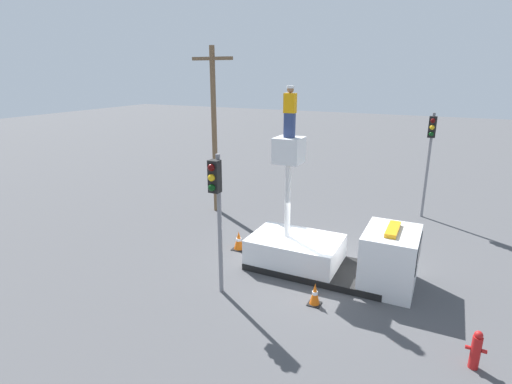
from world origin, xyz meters
The scene contains 9 objects.
ground_plane centered at (0.00, 0.00, 0.00)m, with size 120.00×120.00×0.00m, color #4C4C4F.
bucket_truck centered at (0.56, 0.00, 0.85)m, with size 5.91×2.33×4.86m.
worker centered at (-1.21, 0.00, 5.74)m, with size 0.40×0.26×1.75m.
traffic_light_pole centered at (-2.43, -2.93, 3.31)m, with size 0.34×0.57×4.67m.
traffic_light_across centered at (3.02, 7.74, 3.69)m, with size 0.34×0.57×5.21m.
fire_hydrant centered at (5.04, -3.17, 0.51)m, with size 0.48×0.24×1.05m.
traffic_cone_rear centered at (-3.47, 0.37, 0.38)m, with size 0.51×0.51×0.79m.
traffic_cone_curbside centered at (0.62, -2.19, 0.35)m, with size 0.40×0.40×0.73m.
utility_pole centered at (-6.86, 4.17, 4.45)m, with size 2.20×0.26×8.26m.
Camera 1 is at (3.79, -12.93, 7.04)m, focal length 28.00 mm.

